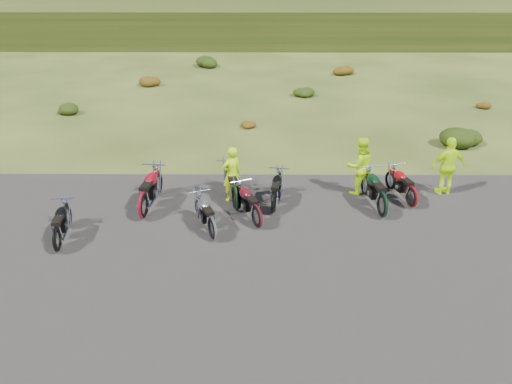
{
  "coord_description": "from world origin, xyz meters",
  "views": [
    {
      "loc": [
        0.15,
        -11.91,
        7.04
      ],
      "look_at": [
        0.07,
        0.49,
        1.05
      ],
      "focal_mm": 35.0,
      "sensor_mm": 36.0,
      "label": 1
    }
  ],
  "objects_px": {
    "motorcycle_3": "(213,240)",
    "motorcycle_7": "(381,217)",
    "motorcycle_0": "(59,251)",
    "person_middle": "(232,175)"
  },
  "relations": [
    {
      "from": "motorcycle_0",
      "to": "motorcycle_7",
      "type": "distance_m",
      "value": 8.99
    },
    {
      "from": "motorcycle_3",
      "to": "person_middle",
      "type": "distance_m",
      "value": 2.56
    },
    {
      "from": "motorcycle_7",
      "to": "person_middle",
      "type": "distance_m",
      "value": 4.62
    },
    {
      "from": "motorcycle_0",
      "to": "motorcycle_7",
      "type": "relative_size",
      "value": 0.89
    },
    {
      "from": "motorcycle_0",
      "to": "motorcycle_3",
      "type": "bearing_deg",
      "value": -88.93
    },
    {
      "from": "motorcycle_7",
      "to": "person_middle",
      "type": "xyz_separation_m",
      "value": [
        -4.42,
        1.05,
        0.88
      ]
    },
    {
      "from": "motorcycle_0",
      "to": "motorcycle_3",
      "type": "xyz_separation_m",
      "value": [
        3.96,
        0.59,
        0.0
      ]
    },
    {
      "from": "motorcycle_3",
      "to": "motorcycle_7",
      "type": "xyz_separation_m",
      "value": [
        4.83,
        1.32,
        0.0
      ]
    },
    {
      "from": "motorcycle_3",
      "to": "motorcycle_7",
      "type": "bearing_deg",
      "value": -97.39
    },
    {
      "from": "motorcycle_0",
      "to": "person_middle",
      "type": "distance_m",
      "value": 5.35
    }
  ]
}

